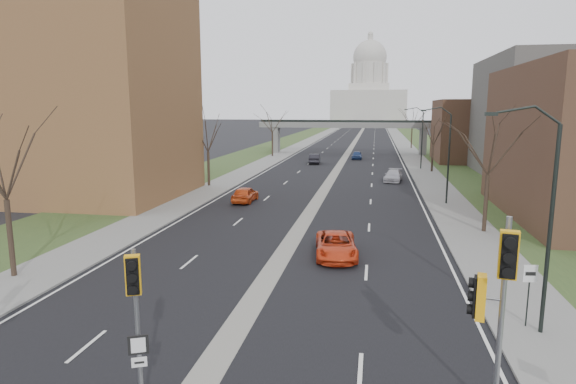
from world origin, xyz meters
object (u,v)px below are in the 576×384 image
(signal_pole_right, at_px, (496,290))
(car_right_mid, at_px, (393,176))
(car_left_near, at_px, (245,194))
(car_left_far, at_px, (315,159))
(car_right_near, at_px, (336,245))
(speed_limit_sign, at_px, (529,284))
(signal_pole_median, at_px, (135,305))
(car_right_far, at_px, (357,155))

(signal_pole_right, xyz_separation_m, car_right_mid, (-1.09, 45.24, -3.13))
(signal_pole_right, bearing_deg, car_left_near, 127.40)
(car_left_far, height_order, car_right_mid, car_left_far)
(signal_pole_right, relative_size, car_left_far, 1.26)
(car_right_near, bearing_deg, car_right_mid, 74.84)
(signal_pole_right, distance_m, speed_limit_sign, 7.03)
(car_right_mid, bearing_deg, signal_pole_median, -92.28)
(car_left_near, height_order, car_right_mid, car_left_near)
(signal_pole_right, height_order, car_right_near, signal_pole_right)
(signal_pole_median, distance_m, car_right_far, 71.99)
(car_left_near, distance_m, car_left_far, 32.83)
(signal_pole_median, height_order, car_left_far, signal_pole_median)
(car_right_near, bearing_deg, car_left_near, 115.26)
(speed_limit_sign, bearing_deg, car_left_far, 96.63)
(car_left_near, distance_m, car_right_near, 18.18)
(speed_limit_sign, xyz_separation_m, car_left_far, (-15.52, 56.20, -1.10))
(car_left_far, bearing_deg, car_right_far, -133.31)
(car_left_near, height_order, car_right_near, car_left_near)
(car_left_far, bearing_deg, signal_pole_right, 97.90)
(signal_pole_median, bearing_deg, car_left_near, 76.44)
(car_left_far, distance_m, car_right_near, 48.64)
(signal_pole_right, distance_m, car_right_far, 70.39)
(car_right_mid, distance_m, car_right_far, 25.35)
(signal_pole_median, xyz_separation_m, car_left_far, (-3.12, 64.19, -2.66))
(car_left_near, height_order, car_right_far, car_left_near)
(signal_pole_median, height_order, car_right_near, signal_pole_median)
(car_left_far, distance_m, car_right_far, 9.97)
(car_right_near, distance_m, car_right_mid, 31.27)
(signal_pole_median, xyz_separation_m, speed_limit_sign, (12.40, 7.99, -1.55))
(signal_pole_median, bearing_deg, car_right_near, 51.84)
(car_right_far, bearing_deg, signal_pole_right, -84.16)
(car_left_near, bearing_deg, speed_limit_sign, 128.24)
(signal_pole_right, height_order, car_right_mid, signal_pole_right)
(car_left_near, bearing_deg, signal_pole_median, 100.83)
(signal_pole_right, xyz_separation_m, car_right_near, (-5.43, 14.27, -3.11))
(signal_pole_median, distance_m, car_left_far, 64.32)
(car_left_far, bearing_deg, car_left_near, 82.08)
(car_left_near, relative_size, car_right_near, 0.85)
(signal_pole_right, xyz_separation_m, speed_limit_sign, (2.78, 6.16, -1.95))
(car_right_near, bearing_deg, speed_limit_sign, -51.82)
(car_right_mid, bearing_deg, car_right_near, -89.99)
(speed_limit_sign, relative_size, car_right_far, 0.62)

